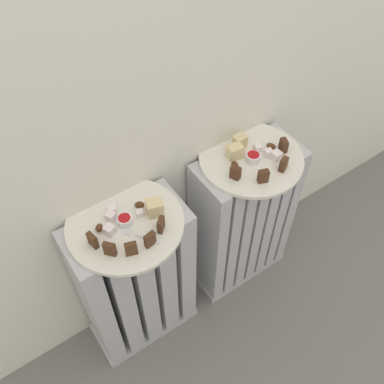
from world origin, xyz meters
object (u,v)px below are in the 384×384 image
(radiator_right, at_px, (242,221))
(plate_left, at_px, (125,224))
(plate_right, at_px, (251,158))
(jam_bowl_left, at_px, (125,220))
(fork, at_px, (138,236))
(jam_bowl_right, at_px, (253,157))
(radiator_left, at_px, (137,282))

(radiator_right, distance_m, plate_left, 0.53)
(plate_left, relative_size, plate_right, 1.00)
(plate_right, relative_size, jam_bowl_left, 7.89)
(plate_left, relative_size, fork, 3.34)
(radiator_right, height_order, fork, fork)
(fork, bearing_deg, jam_bowl_right, 6.17)
(plate_left, distance_m, jam_bowl_right, 0.42)
(jam_bowl_right, relative_size, fork, 0.46)
(radiator_left, distance_m, jam_bowl_right, 0.53)
(plate_left, bearing_deg, radiator_left, 0.00)
(radiator_left, height_order, plate_right, plate_right)
(radiator_right, distance_m, jam_bowl_left, 0.54)
(radiator_left, xyz_separation_m, jam_bowl_right, (0.42, -0.01, 0.33))
(plate_right, xyz_separation_m, fork, (-0.41, -0.06, 0.01))
(jam_bowl_left, bearing_deg, jam_bowl_right, -1.47)
(plate_right, relative_size, jam_bowl_right, 7.22)
(radiator_left, relative_size, jam_bowl_right, 14.08)
(plate_left, distance_m, plate_right, 0.42)
(jam_bowl_left, height_order, fork, jam_bowl_left)
(radiator_left, bearing_deg, jam_bowl_right, -1.82)
(radiator_right, xyz_separation_m, fork, (-0.41, -0.06, 0.32))
(radiator_right, relative_size, jam_bowl_right, 14.08)
(radiator_left, distance_m, radiator_right, 0.42)
(jam_bowl_left, xyz_separation_m, fork, (0.01, -0.05, -0.01))
(radiator_left, distance_m, fork, 0.33)
(jam_bowl_right, bearing_deg, fork, -173.83)
(jam_bowl_left, bearing_deg, radiator_left, 90.73)
(radiator_right, bearing_deg, jam_bowl_left, -179.65)
(jam_bowl_left, bearing_deg, fork, -81.97)
(plate_right, xyz_separation_m, jam_bowl_left, (-0.42, -0.00, 0.02))
(radiator_right, relative_size, fork, 6.52)
(plate_left, relative_size, jam_bowl_left, 7.89)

